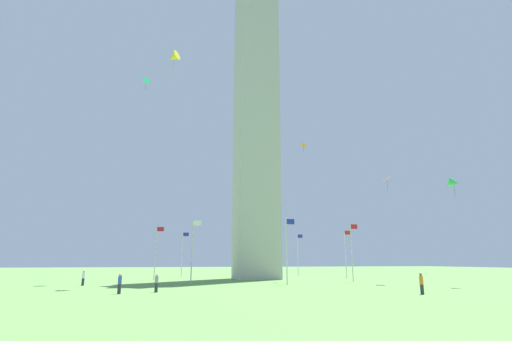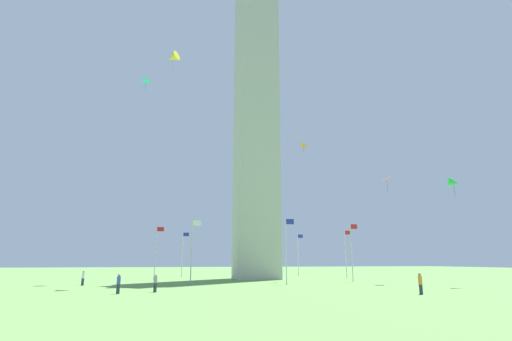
{
  "view_description": "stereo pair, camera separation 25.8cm",
  "coord_description": "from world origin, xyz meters",
  "px_view_note": "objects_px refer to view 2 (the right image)",
  "views": [
    {
      "loc": [
        -14.72,
        -59.94,
        2.69
      ],
      "look_at": [
        0.0,
        0.0,
        17.23
      ],
      "focal_mm": 27.06,
      "sensor_mm": 36.0,
      "label": 1
    },
    {
      "loc": [
        -14.47,
        -60.0,
        2.69
      ],
      "look_at": [
        0.0,
        0.0,
        17.23
      ],
      "focal_mm": 27.06,
      "sensor_mm": 36.0,
      "label": 2
    }
  ],
  "objects_px": {
    "flagpole_se": "(183,252)",
    "obelisk_monument": "(256,100)",
    "kite_green_delta": "(453,182)",
    "person_orange_shirt": "(420,284)",
    "person_gray_shirt": "(155,283)",
    "kite_cyan_diamond": "(146,81)",
    "flagpole_s": "(156,250)",
    "person_white_shirt": "(83,278)",
    "flagpole_ne": "(298,253)",
    "kite_orange_diamond": "(303,145)",
    "flagpole_w": "(287,247)",
    "flagpole_nw": "(352,249)",
    "flagpole_n": "(346,251)",
    "person_blue_shirt": "(118,284)",
    "kite_pink_diamond": "(387,179)",
    "kite_yellow_delta": "(173,57)",
    "flagpole_e": "(238,253)",
    "flagpole_sw": "(192,248)"
  },
  "relations": [
    {
      "from": "flagpole_w",
      "to": "flagpole_nw",
      "type": "relative_size",
      "value": 1.0
    },
    {
      "from": "flagpole_e",
      "to": "kite_cyan_diamond",
      "type": "distance_m",
      "value": 36.29
    },
    {
      "from": "kite_orange_diamond",
      "to": "flagpole_w",
      "type": "bearing_deg",
      "value": -122.98
    },
    {
      "from": "flagpole_w",
      "to": "kite_orange_diamond",
      "type": "bearing_deg",
      "value": 57.02
    },
    {
      "from": "kite_yellow_delta",
      "to": "person_blue_shirt",
      "type": "bearing_deg",
      "value": -105.08
    },
    {
      "from": "flagpole_s",
      "to": "person_white_shirt",
      "type": "xyz_separation_m",
      "value": [
        -7.7,
        -11.33,
        -3.46
      ]
    },
    {
      "from": "obelisk_monument",
      "to": "flagpole_n",
      "type": "height_order",
      "value": "obelisk_monument"
    },
    {
      "from": "flagpole_ne",
      "to": "flagpole_n",
      "type": "bearing_deg",
      "value": -67.5
    },
    {
      "from": "obelisk_monument",
      "to": "flagpole_s",
      "type": "distance_m",
      "value": 29.71
    },
    {
      "from": "person_gray_shirt",
      "to": "person_orange_shirt",
      "type": "bearing_deg",
      "value": -44.47
    },
    {
      "from": "flagpole_ne",
      "to": "flagpole_s",
      "type": "height_order",
      "value": "same"
    },
    {
      "from": "flagpole_s",
      "to": "person_gray_shirt",
      "type": "height_order",
      "value": "flagpole_s"
    },
    {
      "from": "flagpole_se",
      "to": "kite_cyan_diamond",
      "type": "xyz_separation_m",
      "value": [
        -7.36,
        -14.26,
        25.2
      ]
    },
    {
      "from": "flagpole_e",
      "to": "kite_orange_diamond",
      "type": "distance_m",
      "value": 27.19
    },
    {
      "from": "obelisk_monument",
      "to": "flagpole_ne",
      "type": "distance_m",
      "value": 29.76
    },
    {
      "from": "kite_yellow_delta",
      "to": "kite_green_delta",
      "type": "bearing_deg",
      "value": -18.38
    },
    {
      "from": "flagpole_e",
      "to": "person_orange_shirt",
      "type": "relative_size",
      "value": 4.5
    },
    {
      "from": "flagpole_n",
      "to": "person_blue_shirt",
      "type": "distance_m",
      "value": 41.25
    },
    {
      "from": "kite_orange_diamond",
      "to": "kite_cyan_diamond",
      "type": "height_order",
      "value": "kite_cyan_diamond"
    },
    {
      "from": "person_orange_shirt",
      "to": "kite_cyan_diamond",
      "type": "bearing_deg",
      "value": 39.8
    },
    {
      "from": "obelisk_monument",
      "to": "flagpole_sw",
      "type": "relative_size",
      "value": 7.62
    },
    {
      "from": "flagpole_sw",
      "to": "kite_pink_diamond",
      "type": "bearing_deg",
      "value": -9.63
    },
    {
      "from": "flagpole_se",
      "to": "kite_yellow_delta",
      "type": "relative_size",
      "value": 2.78
    },
    {
      "from": "person_blue_shirt",
      "to": "person_gray_shirt",
      "type": "relative_size",
      "value": 1.04
    },
    {
      "from": "flagpole_n",
      "to": "person_blue_shirt",
      "type": "bearing_deg",
      "value": -143.9
    },
    {
      "from": "flagpole_sw",
      "to": "kite_green_delta",
      "type": "distance_m",
      "value": 32.39
    },
    {
      "from": "flagpole_nw",
      "to": "kite_pink_diamond",
      "type": "height_order",
      "value": "kite_pink_diamond"
    },
    {
      "from": "flagpole_e",
      "to": "person_white_shirt",
      "type": "distance_m",
      "value": 35.36
    },
    {
      "from": "flagpole_w",
      "to": "kite_orange_diamond",
      "type": "distance_m",
      "value": 19.54
    },
    {
      "from": "obelisk_monument",
      "to": "person_blue_shirt",
      "type": "relative_size",
      "value": 35.35
    },
    {
      "from": "person_gray_shirt",
      "to": "kite_yellow_delta",
      "type": "bearing_deg",
      "value": 62.31
    },
    {
      "from": "obelisk_monument",
      "to": "person_white_shirt",
      "type": "bearing_deg",
      "value": -153.72
    },
    {
      "from": "kite_cyan_diamond",
      "to": "flagpole_nw",
      "type": "bearing_deg",
      "value": -14.28
    },
    {
      "from": "kite_green_delta",
      "to": "person_orange_shirt",
      "type": "bearing_deg",
      "value": -144.24
    },
    {
      "from": "flagpole_ne",
      "to": "person_orange_shirt",
      "type": "distance_m",
      "value": 41.87
    },
    {
      "from": "flagpole_ne",
      "to": "kite_green_delta",
      "type": "relative_size",
      "value": 3.2
    },
    {
      "from": "flagpole_se",
      "to": "obelisk_monument",
      "type": "bearing_deg",
      "value": -45.16
    },
    {
      "from": "flagpole_e",
      "to": "kite_cyan_diamond",
      "type": "xyz_separation_m",
      "value": [
        -18.19,
        -18.74,
        25.2
      ]
    },
    {
      "from": "person_white_shirt",
      "to": "flagpole_nw",
      "type": "bearing_deg",
      "value": -43.77
    },
    {
      "from": "flagpole_e",
      "to": "kite_pink_diamond",
      "type": "distance_m",
      "value": 34.81
    },
    {
      "from": "person_gray_shirt",
      "to": "kite_cyan_diamond",
      "type": "xyz_separation_m",
      "value": [
        -3.3,
        19.77,
        28.69
      ]
    },
    {
      "from": "person_white_shirt",
      "to": "flagpole_w",
      "type": "bearing_deg",
      "value": -54.44
    },
    {
      "from": "flagpole_n",
      "to": "flagpole_s",
      "type": "height_order",
      "value": "same"
    },
    {
      "from": "person_orange_shirt",
      "to": "flagpole_nw",
      "type": "bearing_deg",
      "value": -14.37
    },
    {
      "from": "flagpole_se",
      "to": "flagpole_n",
      "type": "bearing_deg",
      "value": -22.5
    },
    {
      "from": "person_gray_shirt",
      "to": "person_orange_shirt",
      "type": "distance_m",
      "value": 22.81
    },
    {
      "from": "flagpole_w",
      "to": "flagpole_nw",
      "type": "bearing_deg",
      "value": 22.5
    },
    {
      "from": "person_white_shirt",
      "to": "kite_cyan_diamond",
      "type": "xyz_separation_m",
      "value": [
        4.82,
        7.89,
        28.65
      ]
    },
    {
      "from": "obelisk_monument",
      "to": "kite_orange_diamond",
      "type": "bearing_deg",
      "value": -43.3
    },
    {
      "from": "flagpole_nw",
      "to": "person_white_shirt",
      "type": "xyz_separation_m",
      "value": [
        -33.82,
        -0.51,
        -3.46
      ]
    }
  ]
}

